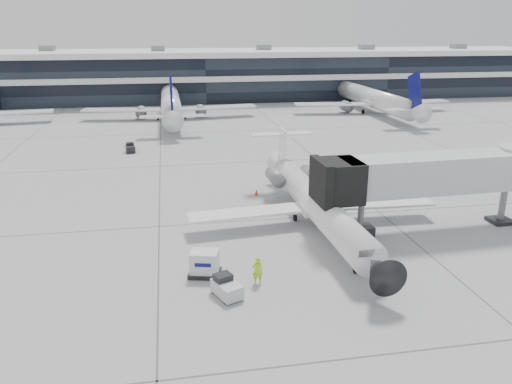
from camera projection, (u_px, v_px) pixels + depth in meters
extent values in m
plane|color=gray|center=(273.00, 219.00, 44.36)|extent=(220.00, 220.00, 0.00)
cube|color=black|center=(202.00, 77.00, 119.46)|extent=(170.00, 22.00, 10.00)
cylinder|color=white|center=(317.00, 204.00, 41.87)|extent=(3.01, 21.67, 2.43)
cone|color=black|center=(379.00, 269.00, 30.64)|extent=(2.50, 2.59, 2.43)
cone|color=white|center=(281.00, 164.00, 53.17)|extent=(2.39, 2.94, 2.31)
cube|color=white|center=(247.00, 213.00, 41.77)|extent=(10.09, 3.29, 0.20)
cube|color=white|center=(377.00, 203.00, 44.03)|extent=(10.00, 2.76, 0.20)
cylinder|color=slate|center=(275.00, 177.00, 48.28)|extent=(1.43, 3.10, 1.35)
cylinder|color=slate|center=(311.00, 175.00, 48.97)|extent=(1.43, 3.10, 1.35)
cube|color=white|center=(282.00, 148.00, 52.08)|extent=(0.32, 2.35, 4.05)
cube|color=white|center=(282.00, 134.00, 51.96)|extent=(6.52, 1.62, 0.14)
cylinder|color=black|center=(355.00, 270.00, 34.48)|extent=(0.18, 0.51, 0.50)
cylinder|color=black|center=(295.00, 218.00, 43.84)|extent=(0.23, 0.58, 0.58)
cylinder|color=black|center=(324.00, 216.00, 44.36)|extent=(0.23, 0.58, 0.58)
cube|color=silver|center=(435.00, 173.00, 40.69)|extent=(16.09, 3.77, 2.97)
cube|color=black|center=(340.00, 181.00, 39.07)|extent=(3.10, 3.76, 3.20)
cylinder|color=slate|center=(361.00, 217.00, 40.46)|extent=(0.50, 0.50, 3.20)
cube|color=black|center=(360.00, 230.00, 40.83)|extent=(2.11, 1.67, 0.80)
cylinder|color=slate|center=(503.00, 204.00, 43.07)|extent=(0.57, 0.57, 3.43)
imported|color=#B4F119|center=(258.00, 270.00, 32.89)|extent=(0.71, 0.47, 1.92)
cube|color=silver|center=(227.00, 289.00, 31.41)|extent=(2.00, 2.45, 0.87)
cube|color=black|center=(223.00, 278.00, 31.61)|extent=(1.32, 1.22, 0.48)
cylinder|color=black|center=(214.00, 291.00, 31.84)|extent=(0.33, 0.46, 0.43)
cylinder|color=black|center=(228.00, 286.00, 32.40)|extent=(0.33, 0.46, 0.43)
cylinder|color=black|center=(226.00, 301.00, 30.61)|extent=(0.33, 0.46, 0.43)
cylinder|color=black|center=(241.00, 296.00, 31.17)|extent=(0.33, 0.46, 0.43)
cube|color=black|center=(205.00, 273.00, 34.21)|extent=(2.46, 2.06, 0.26)
cube|color=silver|center=(205.00, 262.00, 33.94)|extent=(2.15, 1.81, 1.49)
cone|color=#D5460B|center=(256.00, 192.00, 50.68)|extent=(0.38, 0.38, 0.60)
cube|color=#D5460B|center=(256.00, 195.00, 50.77)|extent=(0.46, 0.46, 0.03)
cube|color=black|center=(130.00, 149.00, 68.11)|extent=(1.43, 2.12, 0.81)
cube|color=black|center=(130.00, 144.00, 68.35)|extent=(1.09, 0.94, 0.45)
cylinder|color=black|center=(127.00, 150.00, 68.71)|extent=(0.21, 0.41, 0.40)
cylinder|color=black|center=(134.00, 149.00, 69.00)|extent=(0.21, 0.41, 0.40)
cylinder|color=black|center=(127.00, 152.00, 67.41)|extent=(0.21, 0.41, 0.40)
cylinder|color=black|center=(135.00, 152.00, 67.70)|extent=(0.21, 0.41, 0.40)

